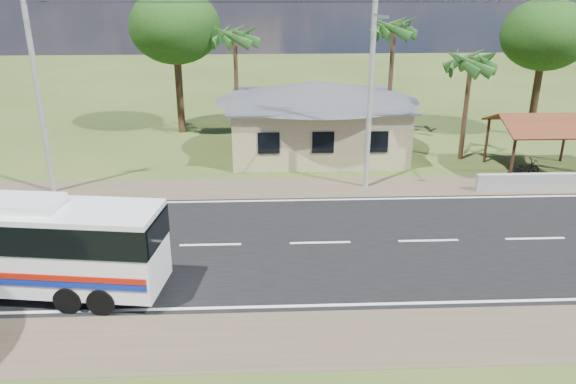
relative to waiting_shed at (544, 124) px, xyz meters
name	(u,v)px	position (x,y,z in m)	size (l,w,h in m)	color
ground	(320,243)	(-13.00, -8.50, -2.73)	(120.00, 120.00, 0.00)	#2F4217
road	(320,243)	(-13.00, -8.50, -2.72)	(120.00, 16.00, 0.03)	black
house	(317,109)	(-12.00, 4.50, -0.09)	(12.40, 10.00, 5.00)	#C7B884
waiting_shed	(544,124)	(0.00, 0.00, 0.00)	(5.20, 4.48, 3.35)	#3B2115
concrete_barrier	(544,182)	(-1.00, -2.90, -2.28)	(7.00, 0.30, 0.90)	#9E9E99
utility_poles	(365,75)	(-10.33, -2.01, 3.04)	(32.80, 2.22, 11.00)	#9E9E99
palm_near	(471,62)	(-3.50, 2.50, 2.98)	(2.80, 2.80, 6.70)	#47301E
palm_mid	(394,29)	(-7.00, 7.00, 4.43)	(2.80, 2.80, 8.20)	#47301E
palm_far	(235,37)	(-17.00, 7.50, 3.95)	(2.80, 2.80, 7.70)	#47301E
tree_behind_house	(175,27)	(-21.00, 9.50, 4.39)	(6.00, 6.00, 9.61)	#47301E
tree_behind_shed	(545,35)	(3.00, 7.50, 3.95)	(5.60, 5.60, 9.02)	#47301E
motorcycle	(523,169)	(-1.25, -1.02, -2.21)	(0.68, 1.96, 1.03)	black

